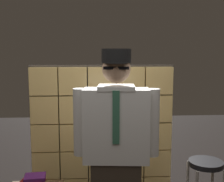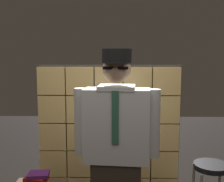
% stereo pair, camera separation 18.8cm
% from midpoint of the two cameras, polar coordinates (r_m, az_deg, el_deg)
% --- Properties ---
extents(glass_block_wall, '(1.68, 0.10, 1.68)m').
position_cam_midpoint_polar(glass_block_wall, '(3.44, -3.55, -9.01)').
color(glass_block_wall, '#F2C672').
rests_on(glass_block_wall, ground).
extents(standing_person, '(0.73, 0.33, 1.83)m').
position_cam_midpoint_polar(standing_person, '(2.51, -1.37, -12.10)').
color(standing_person, '#382D23').
rests_on(standing_person, ground).
extents(bar_stool, '(0.34, 0.34, 0.74)m').
position_cam_midpoint_polar(bar_stool, '(3.12, 16.33, -16.42)').
color(bar_stool, black).
rests_on(bar_stool, ground).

